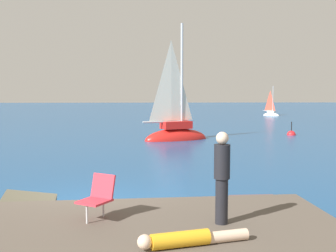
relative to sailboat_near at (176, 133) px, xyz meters
The scene contains 10 objects.
ground_plane 14.15m from the sailboat_near, 102.06° to the right, with size 160.00×160.00×0.00m, color navy.
shore_ledge 17.75m from the sailboat_near, 94.73° to the right, with size 6.81×4.38×0.58m, color brown.
boulder_seaward 15.15m from the sailboat_near, 87.00° to the right, with size 1.32×1.05×0.72m, color brown.
boulder_inland 15.64m from the sailboat_near, 105.92° to the right, with size 1.47×1.18×0.81m, color brown.
sailboat_near is the anchor object (origin of this frame).
sailboat_far 24.85m from the sailboat_near, 62.00° to the left, with size 1.79×1.72×3.53m.
person_sunbather 18.45m from the sailboat_near, 92.82° to the right, with size 1.73×0.63×0.25m.
person_standing 17.38m from the sailboat_near, 90.77° to the right, with size 0.28×0.28×1.62m.
beach_chair 17.15m from the sailboat_near, 98.12° to the right, with size 0.72×0.76×0.80m.
marker_buoy 7.83m from the sailboat_near, 17.28° to the left, with size 0.56×0.56×1.13m.
Camera 1 is at (1.47, -10.96, 2.94)m, focal length 46.73 mm.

